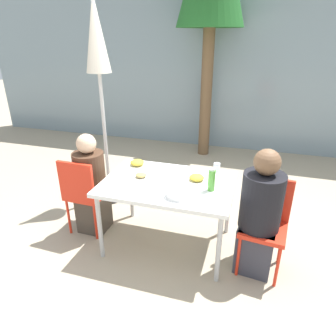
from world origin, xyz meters
name	(u,v)px	position (x,y,z in m)	size (l,w,h in m)	color
ground_plane	(168,243)	(0.00, 0.00, 0.00)	(24.00, 24.00, 0.00)	tan
building_facade	(220,68)	(0.00, 3.36, 1.50)	(10.00, 0.20, 3.00)	gray
dining_table	(168,187)	(0.00, 0.00, 0.68)	(1.27, 0.89, 0.74)	white
chair_left	(83,190)	(-0.94, -0.05, 0.53)	(0.41, 0.41, 0.89)	red
person_left	(91,187)	(-0.89, 0.03, 0.54)	(0.33, 0.33, 1.14)	#473D33
chair_right	(266,218)	(0.95, -0.04, 0.53)	(0.45, 0.45, 0.89)	red
person_right	(259,217)	(0.89, -0.11, 0.57)	(0.36, 0.36, 1.21)	#383842
closed_umbrella	(98,54)	(-1.05, 0.72, 1.87)	(0.36, 0.36, 2.50)	#333333
plate_0	(141,177)	(-0.28, 0.00, 0.76)	(0.20, 0.20, 0.06)	white
plate_1	(137,164)	(-0.44, 0.27, 0.77)	(0.27, 0.27, 0.07)	white
plate_2	(197,179)	(0.27, 0.09, 0.77)	(0.26, 0.26, 0.07)	white
bottle	(212,180)	(0.43, -0.05, 0.84)	(0.07, 0.07, 0.22)	#51A338
drinking_cup	(217,167)	(0.42, 0.39, 0.79)	(0.07, 0.07, 0.09)	silver
salad_bowl	(177,194)	(0.17, -0.26, 0.77)	(0.20, 0.20, 0.06)	white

